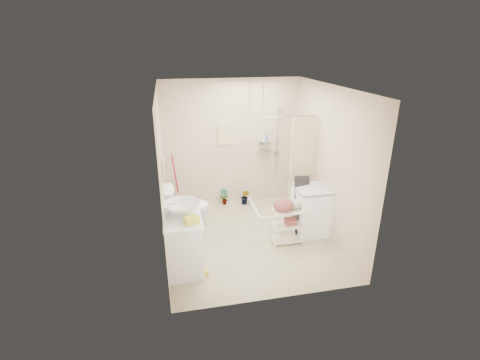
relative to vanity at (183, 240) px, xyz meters
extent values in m
plane|color=#BCB28D|center=(1.16, 0.56, -0.43)|extent=(3.20, 3.20, 0.00)
cube|color=silver|center=(1.16, 0.56, 2.17)|extent=(2.80, 3.20, 0.04)
cube|color=beige|center=(1.16, 2.16, 0.87)|extent=(2.80, 0.04, 2.60)
cube|color=beige|center=(1.16, -1.04, 0.87)|extent=(2.80, 0.04, 2.60)
cube|color=beige|center=(-0.24, 0.56, 0.87)|extent=(0.04, 3.20, 2.60)
cube|color=beige|center=(2.56, 0.56, 0.87)|extent=(0.04, 3.20, 2.60)
cube|color=white|center=(0.00, 0.00, 0.00)|extent=(0.56, 0.99, 0.87)
imported|color=silver|center=(0.01, 0.01, 0.53)|extent=(0.66, 0.66, 0.19)
cube|color=gold|center=(0.12, -0.29, 0.49)|extent=(0.23, 0.20, 0.11)
cube|color=yellow|center=(0.22, -0.34, -0.37)|extent=(0.29, 0.25, 0.14)
imported|color=white|center=(0.12, 1.15, -0.01)|extent=(0.84, 0.49, 0.85)
imported|color=brown|center=(0.96, 2.02, -0.25)|extent=(0.20, 0.15, 0.36)
imported|color=brown|center=(1.40, 1.93, -0.26)|extent=(0.24, 0.24, 0.34)
cube|color=beige|center=(1.01, 2.14, 1.07)|extent=(0.28, 0.03, 0.42)
imported|color=silver|center=(1.81, 2.09, 1.00)|extent=(0.10, 0.10, 0.24)
imported|color=#4E6AB3|center=(1.86, 2.08, 0.97)|extent=(0.09, 0.09, 0.17)
cube|color=white|center=(2.30, 0.56, 0.00)|extent=(0.60, 0.62, 0.86)
camera|label=1|loc=(-0.10, -4.65, 2.78)|focal=26.00mm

